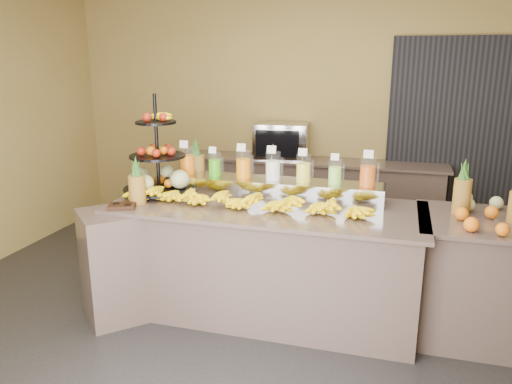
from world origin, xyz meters
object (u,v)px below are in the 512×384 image
at_px(fruit_stand, 162,169).
at_px(right_fruit_pile, 487,211).
at_px(banana_heap, 240,197).
at_px(condiment_caddy, 122,206).
at_px(oven_warmer, 282,141).
at_px(pitcher_tray, 273,188).

distance_m(fruit_stand, right_fruit_pile, 2.58).
bearing_deg(right_fruit_pile, banana_heap, -176.11).
bearing_deg(condiment_caddy, banana_heap, 18.88).
xyz_separation_m(right_fruit_pile, oven_warmer, (-1.97, 1.90, 0.12)).
relative_size(fruit_stand, right_fruit_pile, 1.70).
height_order(fruit_stand, right_fruit_pile, fruit_stand).
bearing_deg(right_fruit_pile, pitcher_tray, 172.20).
relative_size(pitcher_tray, right_fruit_pile, 3.65).
height_order(pitcher_tray, fruit_stand, fruit_stand).
bearing_deg(banana_heap, condiment_caddy, -161.12).
distance_m(fruit_stand, condiment_caddy, 0.53).
relative_size(banana_heap, right_fruit_pile, 4.06).
bearing_deg(pitcher_tray, oven_warmer, 100.82).
height_order(fruit_stand, oven_warmer, fruit_stand).
relative_size(pitcher_tray, banana_heap, 0.90).
bearing_deg(banana_heap, pitcher_tray, 62.82).
xyz_separation_m(banana_heap, condiment_caddy, (-0.88, -0.30, -0.06)).
relative_size(banana_heap, condiment_caddy, 9.93).
xyz_separation_m(banana_heap, oven_warmer, (-0.14, 2.02, 0.13)).
bearing_deg(oven_warmer, banana_heap, -90.83).
relative_size(fruit_stand, condiment_caddy, 4.15).
distance_m(condiment_caddy, oven_warmer, 2.44).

